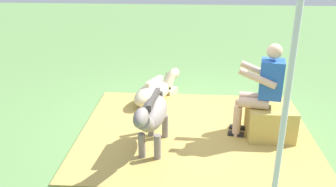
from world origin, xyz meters
The scene contains 7 objects.
ground_plane centered at (0.00, 0.00, 0.00)m, with size 24.00×24.00×0.00m, color #608C4C.
hay_patch centered at (-0.11, 0.06, 0.01)m, with size 3.28×2.74×0.02m, color tan.
hay_bale centered at (-1.15, 0.12, 0.24)m, with size 0.63×0.55×0.47m, color tan.
person_seated centered at (-0.98, 0.10, 0.75)m, with size 0.70×0.50×1.35m.
pony_standing centered at (0.45, 0.61, 0.52)m, with size 0.40×1.35×0.88m.
pony_lying centered at (0.58, -1.01, 0.19)m, with size 0.86×1.31×0.42m.
tent_pole_left centered at (-0.90, 1.62, 1.19)m, with size 0.06×0.06×2.38m, color silver.
Camera 1 is at (-0.02, 4.65, 2.52)m, focal length 38.26 mm.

